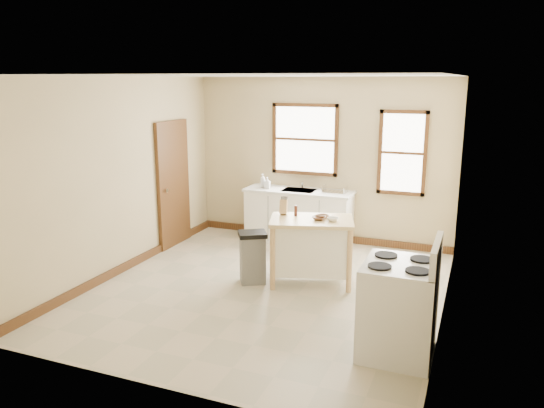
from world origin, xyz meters
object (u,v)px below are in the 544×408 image
(dish_rack, at_px, (335,190))
(gas_stove, at_px, (399,297))
(kitchen_island, at_px, (311,251))
(knife_block, at_px, (284,208))
(soap_bottle_b, at_px, (267,183))
(bowl_c, at_px, (333,219))
(soap_bottle_a, at_px, (263,181))
(pepper_grinder, at_px, (296,211))
(bowl_a, at_px, (319,218))
(bowl_b, at_px, (323,216))
(trash_bin, at_px, (253,257))

(dish_rack, bearing_deg, gas_stove, -51.78)
(kitchen_island, bearing_deg, knife_block, 152.35)
(soap_bottle_b, relative_size, bowl_c, 1.30)
(soap_bottle_a, bearing_deg, soap_bottle_b, -8.93)
(pepper_grinder, height_order, bowl_c, pepper_grinder)
(bowl_a, height_order, bowl_b, bowl_a)
(soap_bottle_a, xyz_separation_m, gas_stove, (2.83, -3.21, -0.42))
(kitchen_island, xyz_separation_m, bowl_c, (0.29, -0.00, 0.48))
(soap_bottle_a, bearing_deg, bowl_a, -35.49)
(soap_bottle_a, relative_size, pepper_grinder, 1.62)
(bowl_a, distance_m, trash_bin, 1.07)
(trash_bin, bearing_deg, kitchen_island, -10.29)
(bowl_b, distance_m, trash_bin, 1.12)
(bowl_c, bearing_deg, dish_rack, 104.24)
(soap_bottle_b, relative_size, dish_rack, 0.50)
(knife_block, xyz_separation_m, trash_bin, (-0.31, -0.38, -0.65))
(soap_bottle_b, relative_size, bowl_a, 1.09)
(soap_bottle_b, xyz_separation_m, pepper_grinder, (1.06, -1.56, -0.03))
(bowl_a, height_order, gas_stove, gas_stove)
(soap_bottle_b, distance_m, bowl_a, 2.17)
(trash_bin, height_order, gas_stove, gas_stove)
(soap_bottle_a, distance_m, trash_bin, 2.18)
(dish_rack, bearing_deg, soap_bottle_a, -164.17)
(knife_block, bearing_deg, kitchen_island, -22.44)
(bowl_a, bearing_deg, pepper_grinder, 168.35)
(soap_bottle_b, bearing_deg, bowl_c, -48.86)
(knife_block, height_order, bowl_a, knife_block)
(dish_rack, height_order, kitchen_island, dish_rack)
(soap_bottle_a, xyz_separation_m, trash_bin, (0.66, -1.97, -0.68))
(dish_rack, xyz_separation_m, bowl_c, (0.44, -1.74, -0.03))
(knife_block, distance_m, bowl_c, 0.74)
(soap_bottle_a, height_order, soap_bottle_b, soap_bottle_a)
(bowl_b, bearing_deg, bowl_c, -34.72)
(dish_rack, relative_size, knife_block, 1.98)
(kitchen_island, relative_size, bowl_a, 6.10)
(dish_rack, distance_m, knife_block, 1.68)
(knife_block, bearing_deg, soap_bottle_b, 108.25)
(soap_bottle_a, xyz_separation_m, bowl_c, (1.71, -1.68, -0.11))
(kitchen_island, height_order, bowl_a, bowl_a)
(kitchen_island, height_order, pepper_grinder, pepper_grinder)
(knife_block, xyz_separation_m, bowl_c, (0.73, -0.09, -0.08))
(pepper_grinder, bearing_deg, soap_bottle_b, 124.16)
(soap_bottle_a, distance_m, soap_bottle_b, 0.11)
(dish_rack, xyz_separation_m, knife_block, (-0.29, -1.65, 0.04))
(soap_bottle_b, bearing_deg, knife_block, -63.86)
(bowl_a, height_order, bowl_c, bowl_c)
(dish_rack, xyz_separation_m, pepper_grinder, (-0.10, -1.67, 0.02))
(bowl_b, height_order, bowl_c, bowl_c)
(knife_block, bearing_deg, pepper_grinder, -17.29)
(dish_rack, relative_size, bowl_b, 2.46)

